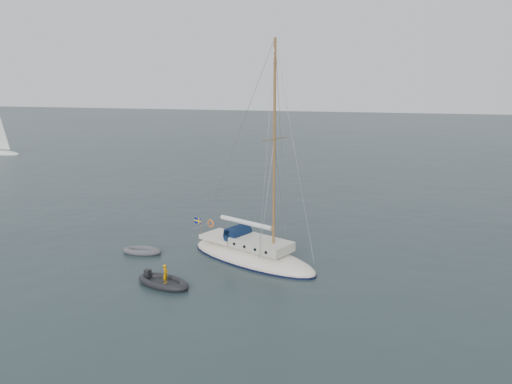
# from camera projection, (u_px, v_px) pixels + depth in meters

# --- Properties ---
(ground) EXTENTS (300.00, 300.00, 0.00)m
(ground) POSITION_uv_depth(u_px,v_px,m) (253.00, 272.00, 29.95)
(ground) COLOR black
(ground) RESTS_ON ground
(sailboat) EXTENTS (10.01, 3.00, 14.25)m
(sailboat) POSITION_uv_depth(u_px,v_px,m) (252.00, 244.00, 31.69)
(sailboat) COLOR white
(sailboat) RESTS_ON ground
(dinghy) EXTENTS (2.68, 1.21, 0.38)m
(dinghy) POSITION_uv_depth(u_px,v_px,m) (142.00, 251.00, 33.21)
(dinghy) COLOR #505055
(dinghy) RESTS_ON ground
(rib) EXTENTS (3.48, 1.58, 1.28)m
(rib) POSITION_uv_depth(u_px,v_px,m) (163.00, 282.00, 28.09)
(rib) COLOR black
(rib) RESTS_ON ground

